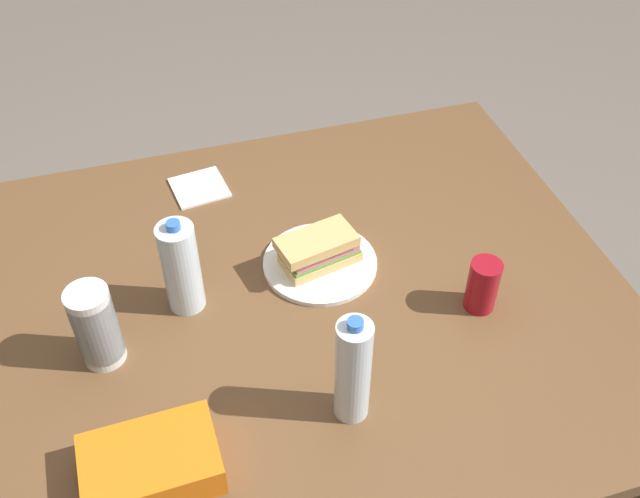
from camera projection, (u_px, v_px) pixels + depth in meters
ground_plane at (301, 476)px, 2.08m from camera, size 8.00×8.00×0.00m
dining_table at (295, 323)px, 1.61m from camera, size 1.43×1.19×0.77m
paper_plate at (320, 263)px, 1.61m from camera, size 0.26×0.26×0.01m
sandwich at (319, 249)px, 1.58m from camera, size 0.20×0.13×0.08m
soda_can_red at (483, 285)px, 1.49m from camera, size 0.07×0.07×0.12m
chip_bag at (151, 464)px, 1.22m from camera, size 0.23×0.16×0.07m
water_bottle_tall at (353, 371)px, 1.26m from camera, size 0.07×0.07×0.25m
plastic_cup_stack at (96, 326)px, 1.37m from camera, size 0.08×0.08×0.18m
water_bottle_spare at (181, 267)px, 1.46m from camera, size 0.08×0.08×0.23m
paper_napkin at (199, 188)px, 1.81m from camera, size 0.15×0.15×0.01m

